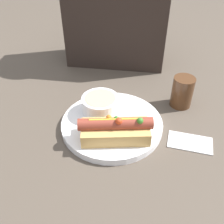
{
  "coord_description": "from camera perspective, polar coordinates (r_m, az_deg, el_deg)",
  "views": [
    {
      "loc": [
        0.07,
        -0.52,
        0.48
      ],
      "look_at": [
        0.0,
        0.0,
        0.05
      ],
      "focal_mm": 42.0,
      "sensor_mm": 36.0,
      "label": 1
    }
  ],
  "objects": [
    {
      "name": "ground_plane",
      "position": [
        0.71,
        0.0,
        -3.24
      ],
      "size": [
        4.0,
        4.0,
        0.0
      ],
      "primitive_type": "plane",
      "color": "#4C4238"
    },
    {
      "name": "dinner_plate",
      "position": [
        0.7,
        0.0,
        -2.67
      ],
      "size": [
        0.27,
        0.27,
        0.02
      ],
      "color": "white",
      "rests_on": "ground_plane"
    },
    {
      "name": "hot_dog",
      "position": [
        0.63,
        0.78,
        -3.83
      ],
      "size": [
        0.18,
        0.1,
        0.07
      ],
      "rotation": [
        0.0,
        0.0,
        0.18
      ],
      "color": "tan",
      "rests_on": "dinner_plate"
    },
    {
      "name": "soup_bowl",
      "position": [
        0.71,
        -2.53,
        1.63
      ],
      "size": [
        0.1,
        0.1,
        0.05
      ],
      "color": "white",
      "rests_on": "dinner_plate"
    },
    {
      "name": "spoon",
      "position": [
        0.72,
        -4.52,
        0.14
      ],
      "size": [
        0.08,
        0.17,
        0.01
      ],
      "rotation": [
        0.0,
        0.0,
        1.94
      ],
      "color": "#B7B7BC",
      "rests_on": "dinner_plate"
    },
    {
      "name": "drinking_glass",
      "position": [
        0.78,
        15.05,
        4.25
      ],
      "size": [
        0.06,
        0.06,
        0.09
      ],
      "color": "#4C2D19",
      "rests_on": "ground_plane"
    },
    {
      "name": "napkin",
      "position": [
        0.69,
        16.64,
        -6.28
      ],
      "size": [
        0.12,
        0.07,
        0.01
      ],
      "rotation": [
        0.0,
        0.0,
        -0.12
      ],
      "color": "white",
      "rests_on": "ground_plane"
    },
    {
      "name": "seated_diner",
      "position": [
        0.94,
        1.04,
        21.9
      ],
      "size": [
        0.34,
        0.15,
        0.46
      ],
      "color": "#2D231E",
      "rests_on": "ground_plane"
    }
  ]
}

